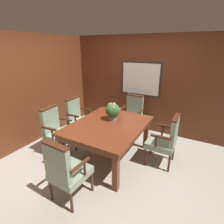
# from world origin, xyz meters

# --- Properties ---
(ground_plane) EXTENTS (14.00, 14.00, 0.00)m
(ground_plane) POSITION_xyz_m (0.00, 0.00, 0.00)
(ground_plane) COLOR #A39E93
(wall_back) EXTENTS (7.20, 0.08, 2.45)m
(wall_back) POSITION_xyz_m (0.00, 1.78, 1.23)
(wall_back) COLOR #5B2D19
(wall_back) RESTS_ON ground_plane
(wall_left) EXTENTS (0.06, 7.20, 2.45)m
(wall_left) POSITION_xyz_m (-1.86, 0.00, 1.23)
(wall_left) COLOR #5B2D19
(wall_left) RESTS_ON ground_plane
(dining_table) EXTENTS (1.31, 1.63, 0.76)m
(dining_table) POSITION_xyz_m (0.06, 0.12, 0.66)
(dining_table) COLOR maroon
(dining_table) RESTS_ON ground_plane
(chair_head_near) EXTENTS (0.54, 0.54, 1.02)m
(chair_head_near) POSITION_xyz_m (0.07, -1.09, 0.54)
(chair_head_near) COLOR #472314
(chair_head_near) RESTS_ON ground_plane
(chair_head_far) EXTENTS (0.54, 0.54, 1.02)m
(chair_head_far) POSITION_xyz_m (0.05, 1.35, 0.54)
(chair_head_far) COLOR #472314
(chair_head_far) RESTS_ON ground_plane
(chair_left_far) EXTENTS (0.53, 0.54, 1.02)m
(chair_left_far) POSITION_xyz_m (-1.02, 0.50, 0.54)
(chair_left_far) COLOR #472314
(chair_left_far) RESTS_ON ground_plane
(chair_left_near) EXTENTS (0.55, 0.56, 1.02)m
(chair_left_near) POSITION_xyz_m (-0.98, -0.25, 0.54)
(chair_left_near) COLOR #472314
(chair_left_near) RESTS_ON ground_plane
(chair_right_far) EXTENTS (0.53, 0.53, 1.02)m
(chair_right_far) POSITION_xyz_m (1.10, 0.47, 0.54)
(chair_right_far) COLOR #472314
(chair_right_far) RESTS_ON ground_plane
(potted_plant) EXTENTS (0.29, 0.29, 0.36)m
(potted_plant) POSITION_xyz_m (0.03, 0.36, 0.94)
(potted_plant) COLOR gray
(potted_plant) RESTS_ON dining_table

